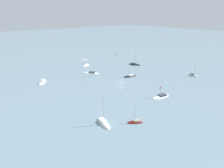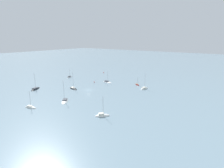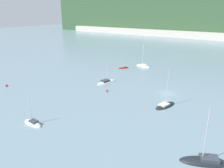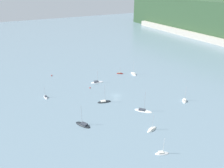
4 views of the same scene
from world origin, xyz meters
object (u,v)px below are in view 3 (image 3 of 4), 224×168
Objects in this scene: sailboat_3 at (106,82)px; mooring_buoy_2 at (107,90)px; sailboat_2 at (33,124)px; sailboat_5 at (123,68)px; mooring_buoy_1 at (6,85)px; sailboat_0 at (165,106)px; sailboat_1 at (143,66)px; sailboat_9 at (205,162)px.

sailboat_3 is 8.84m from mooring_buoy_2.
sailboat_5 is at bearing -79.82° from sailboat_2.
mooring_buoy_1 is at bearing -21.20° from sailboat_2.
mooring_buoy_2 is (-18.56, 0.02, 0.23)m from sailboat_0.
sailboat_0 is 1.01× the size of sailboat_1.
sailboat_9 is at bearing -111.49° from sailboat_3.
sailboat_0 is at bearing 132.94° from sailboat_1.
mooring_buoy_1 is (-23.73, -21.92, 0.28)m from sailboat_3.
sailboat_0 is at bearing -95.27° from sailboat_3.
sailboat_3 reaches higher than mooring_buoy_1.
sailboat_9 reaches higher than sailboat_5.
sailboat_2 is 30.15m from mooring_buoy_1.
sailboat_2 is 0.71× the size of sailboat_9.
sailboat_2 reaches higher than sailboat_5.
mooring_buoy_2 is at bearing -123.22° from sailboat_5.
sailboat_0 reaches higher than sailboat_3.
mooring_buoy_1 is at bearing -169.22° from sailboat_5.
sailboat_1 is 1.00× the size of sailboat_9.
sailboat_5 is 7.55× the size of mooring_buoy_1.
sailboat_2 is at bearing -160.87° from sailboat_3.
mooring_buoy_2 is at bearing -131.50° from sailboat_3.
sailboat_9 is 61.34m from mooring_buoy_1.
sailboat_5 is (-29.54, 26.63, -0.01)m from sailboat_0.
sailboat_2 is 32.71m from sailboat_3.
sailboat_1 reaches higher than sailboat_2.
sailboat_5 is at bearing -73.00° from sailboat_9.
sailboat_0 is 18.56m from mooring_buoy_2.
mooring_buoy_2 is at bearing 27.13° from mooring_buoy_1.
mooring_buoy_1 is at bearing -29.70° from sailboat_9.
sailboat_0 reaches higher than sailboat_1.
sailboat_9 is (37.58, -24.06, 0.02)m from sailboat_3.
mooring_buoy_1 is 1.16× the size of mooring_buoy_2.
sailboat_1 is at bearing -1.51° from sailboat_5.
sailboat_5 is 8.76× the size of mooring_buoy_2.
sailboat_9 is at bearing -166.72° from sailboat_2.
sailboat_2 is 11.40× the size of mooring_buoy_2.
sailboat_1 is at bearing 49.23° from sailboat_0.
mooring_buoy_1 reaches higher than mooring_buoy_2.
sailboat_9 reaches higher than sailboat_2.
sailboat_0 reaches higher than sailboat_9.
mooring_buoy_1 is at bearing 143.87° from sailboat_3.
sailboat_9 is at bearing -127.32° from sailboat_0.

